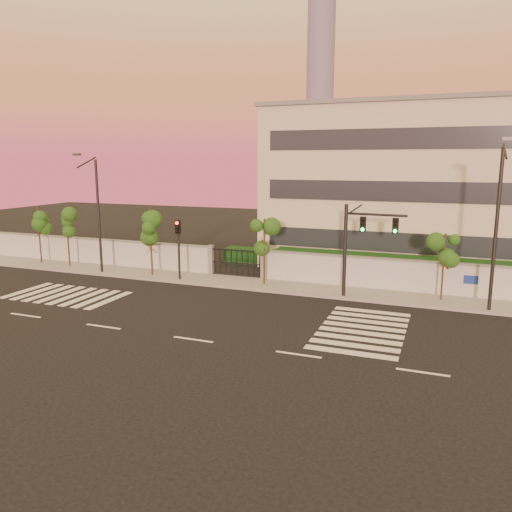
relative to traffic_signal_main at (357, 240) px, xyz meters
The scene contains 16 objects.
ground 11.63m from the traffic_signal_main, 120.95° to the right, with size 120.00×120.00×0.00m, color black.
sidewalk 6.74m from the traffic_signal_main, behind, with size 60.00×3.00×0.15m, color gray.
perimeter_wall 6.60m from the traffic_signal_main, 155.96° to the left, with size 60.00×0.36×2.20m.
hedge_row 7.44m from the traffic_signal_main, 130.89° to the left, with size 41.00×4.25×1.80m.
institutional_building 13.18m from the traffic_signal_main, 75.19° to the left, with size 24.40×12.40×12.25m.
distant_skyscraper 285.63m from the traffic_signal_main, 104.65° to the left, with size 16.00×16.00×118.00m.
road_markings 9.92m from the traffic_signal_main, 141.72° to the right, with size 57.00×7.62×0.02m.
street_tree_a 24.91m from the traffic_signal_main, behind, with size 1.48×1.18×4.60m.
street_tree_b 21.95m from the traffic_signal_main, behind, with size 1.55×1.23×4.43m.
street_tree_c 14.38m from the traffic_signal_main, behind, with size 1.61×1.28×4.94m.
street_tree_d 6.20m from the traffic_signal_main, behind, with size 1.54×1.22×4.42m.
street_tree_e 4.93m from the traffic_signal_main, 13.71° to the left, with size 1.36×1.08×4.02m.
traffic_signal_main is the anchor object (origin of this frame).
traffic_signal_secondary 11.97m from the traffic_signal_main, behind, with size 0.33×0.33×4.28m.
streetlight_west 18.41m from the traffic_signal_main, behind, with size 0.51×2.05×8.54m.
streetlight_east 7.33m from the traffic_signal_main, ahead, with size 0.55×2.20×9.15m.
Camera 1 is at (10.51, -19.19, 8.05)m, focal length 35.00 mm.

